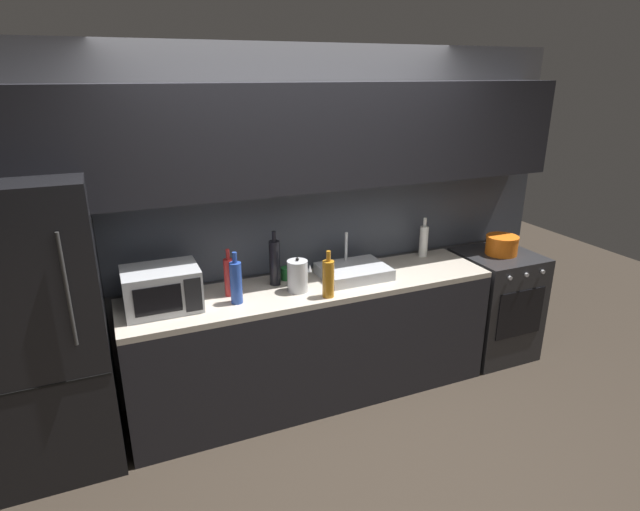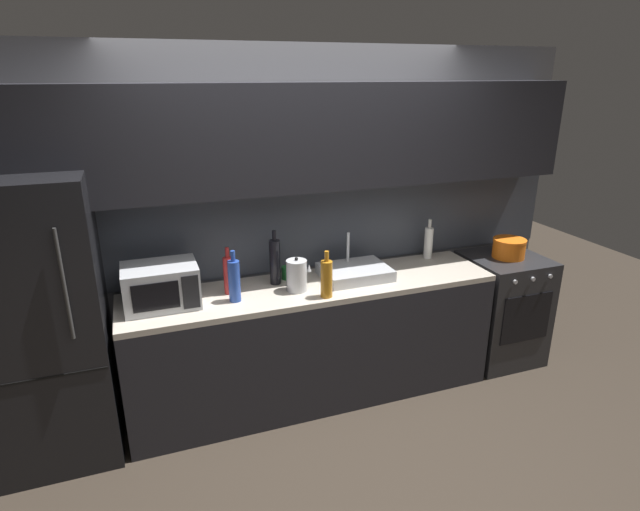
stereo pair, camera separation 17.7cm
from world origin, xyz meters
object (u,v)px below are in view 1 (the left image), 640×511
wine_bottle_red (229,277)px  wine_bottle_white (424,241)px  cooking_pot (502,245)px  microwave (162,289)px  wine_bottle_amber (328,278)px  mug_green (287,273)px  refrigerator (44,330)px  oven_range (494,304)px  wine_bottle_blue (236,282)px  wine_bottle_dark (275,262)px  kettle (298,276)px

wine_bottle_red → wine_bottle_white: 1.64m
cooking_pot → microwave: bearing=179.6°
wine_bottle_amber → cooking_pot: bearing=7.6°
microwave → mug_green: 0.90m
refrigerator → oven_range: (3.36, -0.00, -0.45)m
oven_range → mug_green: size_ratio=9.79×
microwave → wine_bottle_amber: (1.03, -0.24, -0.00)m
microwave → wine_bottle_blue: 0.46m
wine_bottle_blue → refrigerator: bearing=176.1°
wine_bottle_amber → mug_green: 0.43m
wine_bottle_blue → wine_bottle_amber: wine_bottle_blue is taller
oven_range → wine_bottle_dark: (-1.90, 0.12, 0.62)m
wine_bottle_blue → mug_green: bearing=30.2°
oven_range → wine_bottle_red: (-2.24, 0.06, 0.58)m
refrigerator → mug_green: size_ratio=19.47×
oven_range → mug_green: bearing=174.5°
mug_green → cooking_pot: cooking_pot is taller
microwave → cooking_pot: (2.68, -0.02, -0.06)m
wine_bottle_white → mug_green: 1.19m
wine_bottle_amber → microwave: bearing=166.9°
wine_bottle_dark → wine_bottle_amber: bearing=-52.8°
kettle → wine_bottle_dark: (-0.10, 0.17, 0.06)m
wine_bottle_red → wine_bottle_white: (1.63, 0.15, -0.00)m
mug_green → wine_bottle_blue: bearing=-149.8°
refrigerator → oven_range: size_ratio=1.99×
mug_green → cooking_pot: (1.80, -0.17, 0.03)m
oven_range → wine_bottle_amber: (-1.64, -0.22, 0.58)m
wine_bottle_blue → wine_bottle_white: size_ratio=1.08×
wine_bottle_amber → wine_bottle_blue: bearing=166.1°
oven_range → wine_bottle_dark: 2.00m
oven_range → kettle: kettle is taller
kettle → cooking_pot: kettle is taller
microwave → wine_bottle_blue: bearing=-12.0°
wine_bottle_dark → wine_bottle_amber: wine_bottle_dark is taller
wine_bottle_blue → wine_bottle_white: (1.62, 0.29, -0.01)m
wine_bottle_red → wine_bottle_white: wine_bottle_red is taller
wine_bottle_dark → wine_bottle_blue: bearing=-149.2°
wine_bottle_white → wine_bottle_blue: bearing=-169.8°
wine_bottle_white → refrigerator: bearing=-175.6°
wine_bottle_amber → wine_bottle_red: size_ratio=0.99×
refrigerator → oven_range: 3.39m
kettle → wine_bottle_dark: size_ratio=0.62×
microwave → wine_bottle_white: bearing=5.4°
mug_green → cooking_pot: bearing=-5.5°
wine_bottle_blue → cooking_pot: 2.24m
wine_bottle_red → wine_bottle_dark: bearing=9.9°
wine_bottle_dark → mug_green: bearing=28.1°
mug_green → wine_bottle_amber: bearing=-68.9°
wine_bottle_white → mug_green: (-1.19, -0.04, -0.09)m
wine_bottle_blue → wine_bottle_dark: 0.38m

